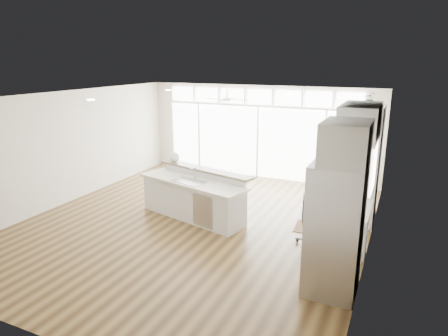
% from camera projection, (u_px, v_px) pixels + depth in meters
% --- Properties ---
extents(floor, '(7.00, 8.00, 0.02)m').
position_uv_depth(floor, '(195.00, 224.00, 8.58)').
color(floor, '#402B13').
rests_on(floor, ground).
extents(ceiling, '(7.00, 8.00, 0.02)m').
position_uv_depth(ceiling, '(192.00, 97.00, 7.87)').
color(ceiling, silver).
rests_on(ceiling, wall_back).
extents(wall_back, '(7.00, 0.04, 2.70)m').
position_uv_depth(wall_back, '(259.00, 132.00, 11.74)').
color(wall_back, beige).
rests_on(wall_back, floor).
extents(wall_front, '(7.00, 0.04, 2.70)m').
position_uv_depth(wall_front, '(30.00, 240.00, 4.72)').
color(wall_front, beige).
rests_on(wall_front, floor).
extents(wall_left, '(0.04, 8.00, 2.70)m').
position_uv_depth(wall_left, '(66.00, 148.00, 9.63)').
color(wall_left, beige).
rests_on(wall_left, floor).
extents(wall_right, '(0.04, 8.00, 2.70)m').
position_uv_depth(wall_right, '(373.00, 184.00, 6.82)').
color(wall_right, beige).
rests_on(wall_right, floor).
extents(glass_wall, '(5.80, 0.06, 2.08)m').
position_uv_depth(glass_wall, '(258.00, 142.00, 11.76)').
color(glass_wall, white).
rests_on(glass_wall, wall_back).
extents(transom_row, '(5.90, 0.06, 0.40)m').
position_uv_depth(transom_row, '(259.00, 97.00, 11.41)').
color(transom_row, white).
rests_on(transom_row, wall_back).
extents(desk_window, '(0.04, 0.85, 0.85)m').
position_uv_depth(desk_window, '(373.00, 168.00, 7.05)').
color(desk_window, white).
rests_on(desk_window, wall_right).
extents(ceiling_fan, '(1.16, 1.16, 0.32)m').
position_uv_depth(ceiling_fan, '(227.00, 96.00, 10.58)').
color(ceiling_fan, white).
rests_on(ceiling_fan, ceiling).
extents(recessed_lights, '(3.40, 3.00, 0.02)m').
position_uv_depth(recessed_lights, '(197.00, 97.00, 8.05)').
color(recessed_lights, white).
rests_on(recessed_lights, ceiling).
extents(oven_cabinet, '(0.64, 1.20, 2.50)m').
position_uv_depth(oven_cabinet, '(364.00, 164.00, 8.56)').
color(oven_cabinet, silver).
rests_on(oven_cabinet, floor).
extents(desk_nook, '(0.72, 1.30, 0.76)m').
position_uv_depth(desk_nook, '(349.00, 226.00, 7.49)').
color(desk_nook, silver).
rests_on(desk_nook, floor).
extents(upper_cabinets, '(0.64, 1.30, 0.64)m').
position_uv_depth(upper_cabinets, '(360.00, 122.00, 6.95)').
color(upper_cabinets, silver).
rests_on(upper_cabinets, wall_right).
extents(refrigerator, '(0.76, 0.90, 2.00)m').
position_uv_depth(refrigerator, '(335.00, 229.00, 5.89)').
color(refrigerator, '#ABABB0').
rests_on(refrigerator, floor).
extents(fridge_cabinet, '(0.64, 0.90, 0.60)m').
position_uv_depth(fridge_cabinet, '(346.00, 143.00, 5.52)').
color(fridge_cabinet, silver).
rests_on(fridge_cabinet, wall_right).
extents(framed_photos, '(0.06, 0.22, 0.80)m').
position_uv_depth(framed_photos, '(375.00, 168.00, 7.63)').
color(framed_photos, black).
rests_on(framed_photos, wall_right).
extents(kitchen_island, '(2.79, 1.61, 1.04)m').
position_uv_depth(kitchen_island, '(192.00, 195.00, 8.78)').
color(kitchen_island, silver).
rests_on(kitchen_island, floor).
extents(rug, '(0.99, 0.75, 0.01)m').
position_uv_depth(rug, '(318.00, 228.00, 8.31)').
color(rug, '#3C2113').
rests_on(rug, floor).
extents(office_chair, '(0.56, 0.53, 0.92)m').
position_uv_depth(office_chair, '(314.00, 221.00, 7.53)').
color(office_chair, black).
rests_on(office_chair, floor).
extents(fishbowl, '(0.30, 0.30, 0.25)m').
position_uv_depth(fishbowl, '(174.00, 157.00, 9.49)').
color(fishbowl, silver).
rests_on(fishbowl, kitchen_island).
extents(monitor, '(0.17, 0.51, 0.42)m').
position_uv_depth(monitor, '(347.00, 196.00, 7.37)').
color(monitor, black).
rests_on(monitor, desk_nook).
extents(keyboard, '(0.17, 0.34, 0.02)m').
position_uv_depth(keyboard, '(336.00, 205.00, 7.49)').
color(keyboard, silver).
rests_on(keyboard, desk_nook).
extents(potted_plant, '(0.25, 0.27, 0.21)m').
position_uv_depth(potted_plant, '(370.00, 100.00, 8.20)').
color(potted_plant, '#305F28').
rests_on(potted_plant, oven_cabinet).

